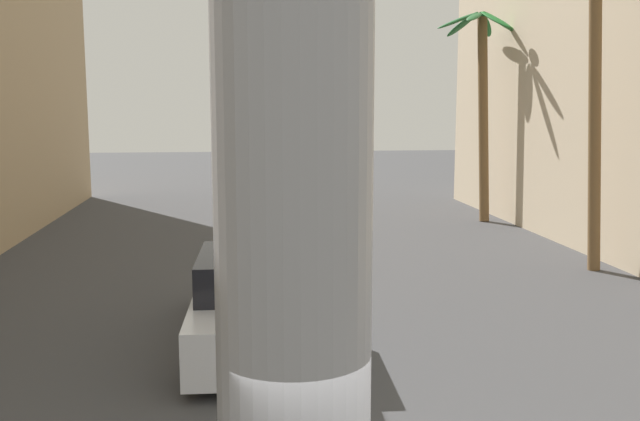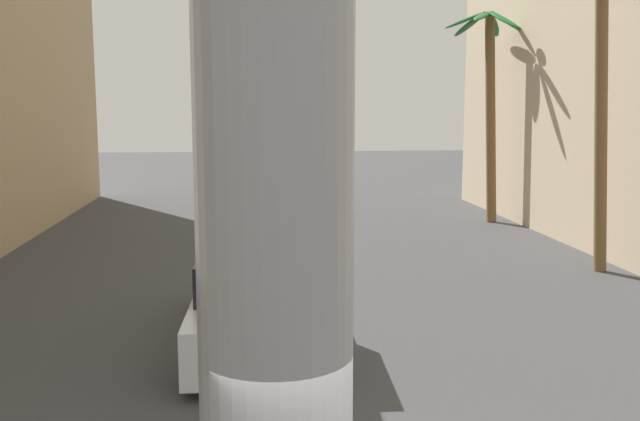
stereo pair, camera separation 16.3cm
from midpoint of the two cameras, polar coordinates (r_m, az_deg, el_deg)
ground_plane at (r=14.77m, az=-2.25°, el=-6.86°), size 94.47×94.47×0.00m
car_lead at (r=11.87m, az=-5.50°, el=-7.17°), size 2.23×5.25×1.56m
palm_tree_far_right at (r=24.64m, az=12.64°, el=9.68°), size 2.88×2.72×7.00m
palm_tree_mid_right at (r=17.85m, az=21.20°, el=14.88°), size 2.63×2.66×9.24m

